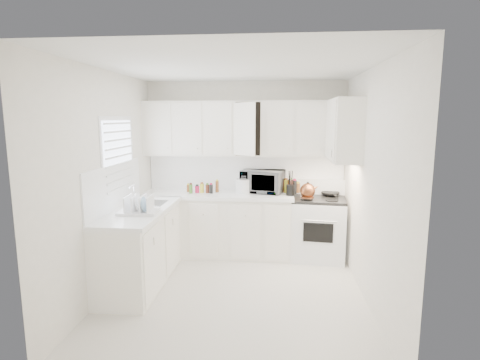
# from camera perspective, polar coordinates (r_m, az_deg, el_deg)

# --- Properties ---
(floor) EXTENTS (3.20, 3.20, 0.00)m
(floor) POSITION_cam_1_polar(r_m,az_deg,el_deg) (4.70, -0.81, -16.63)
(floor) COLOR silver
(floor) RESTS_ON ground
(ceiling) EXTENTS (3.20, 3.20, 0.00)m
(ceiling) POSITION_cam_1_polar(r_m,az_deg,el_deg) (4.27, -0.90, 16.63)
(ceiling) COLOR white
(ceiling) RESTS_ON ground
(wall_back) EXTENTS (3.00, 0.00, 3.00)m
(wall_back) POSITION_cam_1_polar(r_m,az_deg,el_deg) (5.87, 0.80, 1.88)
(wall_back) COLOR white
(wall_back) RESTS_ON ground
(wall_front) EXTENTS (3.00, 0.00, 3.00)m
(wall_front) POSITION_cam_1_polar(r_m,az_deg,el_deg) (2.75, -4.41, -6.64)
(wall_front) COLOR white
(wall_front) RESTS_ON ground
(wall_left) EXTENTS (0.00, 3.20, 3.20)m
(wall_left) POSITION_cam_1_polar(r_m,az_deg,el_deg) (4.70, -19.37, -0.49)
(wall_left) COLOR white
(wall_left) RESTS_ON ground
(wall_right) EXTENTS (0.00, 3.20, 3.20)m
(wall_right) POSITION_cam_1_polar(r_m,az_deg,el_deg) (4.40, 18.96, -1.10)
(wall_right) COLOR white
(wall_right) RESTS_ON ground
(window_blinds) EXTENTS (0.06, 0.96, 1.06)m
(window_blinds) POSITION_cam_1_polar(r_m,az_deg,el_deg) (4.97, -17.65, 3.02)
(window_blinds) COLOR white
(window_blinds) RESTS_ON wall_left
(lower_cabinets_back) EXTENTS (2.22, 0.60, 0.90)m
(lower_cabinets_back) POSITION_cam_1_polar(r_m,az_deg,el_deg) (5.80, -3.32, -6.82)
(lower_cabinets_back) COLOR white
(lower_cabinets_back) RESTS_ON floor
(lower_cabinets_left) EXTENTS (0.60, 1.60, 0.90)m
(lower_cabinets_left) POSITION_cam_1_polar(r_m,az_deg,el_deg) (4.97, -14.68, -9.87)
(lower_cabinets_left) COLOR white
(lower_cabinets_left) RESTS_ON floor
(countertop_back) EXTENTS (2.24, 0.64, 0.05)m
(countertop_back) POSITION_cam_1_polar(r_m,az_deg,el_deg) (5.67, -3.38, -2.23)
(countertop_back) COLOR white
(countertop_back) RESTS_ON lower_cabinets_back
(countertop_left) EXTENTS (0.64, 1.62, 0.05)m
(countertop_left) POSITION_cam_1_polar(r_m,az_deg,el_deg) (4.84, -14.79, -4.55)
(countertop_left) COLOR white
(countertop_left) RESTS_ON lower_cabinets_left
(backsplash_back) EXTENTS (2.98, 0.02, 0.55)m
(backsplash_back) POSITION_cam_1_polar(r_m,az_deg,el_deg) (5.87, 0.79, 1.15)
(backsplash_back) COLOR white
(backsplash_back) RESTS_ON wall_back
(backsplash_left) EXTENTS (0.02, 1.60, 0.55)m
(backsplash_left) POSITION_cam_1_polar(r_m,az_deg,el_deg) (4.89, -18.25, -0.97)
(backsplash_left) COLOR white
(backsplash_left) RESTS_ON wall_left
(upper_cabinets_back) EXTENTS (3.00, 0.33, 0.80)m
(upper_cabinets_back) POSITION_cam_1_polar(r_m,az_deg,el_deg) (5.69, 0.68, 3.67)
(upper_cabinets_back) COLOR white
(upper_cabinets_back) RESTS_ON wall_back
(upper_cabinets_right) EXTENTS (0.33, 0.90, 0.80)m
(upper_cabinets_right) POSITION_cam_1_polar(r_m,az_deg,el_deg) (5.13, 15.15, 2.75)
(upper_cabinets_right) COLOR white
(upper_cabinets_right) RESTS_ON wall_right
(sink) EXTENTS (0.42, 0.38, 0.30)m
(sink) POSITION_cam_1_polar(r_m,az_deg,el_deg) (5.13, -13.53, -2.06)
(sink) COLOR gray
(sink) RESTS_ON countertop_left
(stove) EXTENTS (0.82, 0.70, 1.16)m
(stove) POSITION_cam_1_polar(r_m,az_deg,el_deg) (5.70, 11.65, -5.90)
(stove) COLOR white
(stove) RESTS_ON floor
(tea_kettle) EXTENTS (0.27, 0.23, 0.24)m
(tea_kettle) POSITION_cam_1_polar(r_m,az_deg,el_deg) (5.42, 10.11, -1.42)
(tea_kettle) COLOR brown
(tea_kettle) RESTS_ON stove
(frying_pan) EXTENTS (0.34, 0.49, 0.04)m
(frying_pan) POSITION_cam_1_polar(r_m,az_deg,el_deg) (5.79, 13.37, -1.82)
(frying_pan) COLOR black
(frying_pan) RESTS_ON stove
(microwave) EXTENTS (0.67, 0.48, 0.41)m
(microwave) POSITION_cam_1_polar(r_m,az_deg,el_deg) (5.72, 3.41, 0.20)
(microwave) COLOR gray
(microwave) RESTS_ON countertop_back
(rice_cooker) EXTENTS (0.30, 0.30, 0.24)m
(rice_cooker) POSITION_cam_1_polar(r_m,az_deg,el_deg) (5.67, 0.58, -0.71)
(rice_cooker) COLOR white
(rice_cooker) RESTS_ON countertop_back
(paper_towel) EXTENTS (0.12, 0.12, 0.27)m
(paper_towel) POSITION_cam_1_polar(r_m,az_deg,el_deg) (5.83, 0.27, -0.31)
(paper_towel) COLOR white
(paper_towel) RESTS_ON countertop_back
(utensil_crock) EXTENTS (0.14, 0.14, 0.37)m
(utensil_crock) POSITION_cam_1_polar(r_m,az_deg,el_deg) (5.51, 7.56, -0.41)
(utensil_crock) COLOR black
(utensil_crock) RESTS_ON countertop_back
(dish_rack) EXTENTS (0.46, 0.36, 0.24)m
(dish_rack) POSITION_cam_1_polar(r_m,az_deg,el_deg) (4.61, -15.00, -3.37)
(dish_rack) COLOR white
(dish_rack) RESTS_ON countertop_left
(spice_left_0) EXTENTS (0.06, 0.06, 0.13)m
(spice_left_0) POSITION_cam_1_polar(r_m,az_deg,el_deg) (5.87, -7.65, -1.02)
(spice_left_0) COLOR brown
(spice_left_0) RESTS_ON countertop_back
(spice_left_1) EXTENTS (0.06, 0.06, 0.13)m
(spice_left_1) POSITION_cam_1_polar(r_m,az_deg,el_deg) (5.76, -7.12, -1.19)
(spice_left_1) COLOR #467D29
(spice_left_1) RESTS_ON countertop_back
(spice_left_2) EXTENTS (0.06, 0.06, 0.13)m
(spice_left_2) POSITION_cam_1_polar(r_m,az_deg,el_deg) (5.84, -6.21, -1.05)
(spice_left_2) COLOR #C31A46
(spice_left_2) RESTS_ON countertop_back
(spice_left_3) EXTENTS (0.06, 0.06, 0.13)m
(spice_left_3) POSITION_cam_1_polar(r_m,az_deg,el_deg) (5.73, -5.65, -1.22)
(spice_left_3) COLOR yellow
(spice_left_3) RESTS_ON countertop_back
(spice_left_4) EXTENTS (0.06, 0.06, 0.13)m
(spice_left_4) POSITION_cam_1_polar(r_m,az_deg,el_deg) (5.81, -4.76, -1.07)
(spice_left_4) COLOR #5A2719
(spice_left_4) RESTS_ON countertop_back
(spice_left_5) EXTENTS (0.06, 0.06, 0.13)m
(spice_left_5) POSITION_cam_1_polar(r_m,az_deg,el_deg) (5.71, -4.18, -1.25)
(spice_left_5) COLOR black
(spice_left_5) RESTS_ON countertop_back
(spice_left_6) EXTENTS (0.06, 0.06, 0.13)m
(spice_left_6) POSITION_cam_1_polar(r_m,az_deg,el_deg) (5.78, -3.30, -1.10)
(spice_left_6) COLOR brown
(spice_left_6) RESTS_ON countertop_back
(sauce_right_0) EXTENTS (0.06, 0.06, 0.19)m
(sauce_right_0) POSITION_cam_1_polar(r_m,az_deg,el_deg) (5.76, 6.45, -0.89)
(sauce_right_0) COLOR #C31A46
(sauce_right_0) RESTS_ON countertop_back
(sauce_right_1) EXTENTS (0.06, 0.06, 0.19)m
(sauce_right_1) POSITION_cam_1_polar(r_m,az_deg,el_deg) (5.70, 7.02, -1.00)
(sauce_right_1) COLOR yellow
(sauce_right_1) RESTS_ON countertop_back
(sauce_right_2) EXTENTS (0.06, 0.06, 0.19)m
(sauce_right_2) POSITION_cam_1_polar(r_m,az_deg,el_deg) (5.76, 7.55, -0.91)
(sauce_right_2) COLOR #5A2719
(sauce_right_2) RESTS_ON countertop_back
(sauce_right_3) EXTENTS (0.06, 0.06, 0.19)m
(sauce_right_3) POSITION_cam_1_polar(r_m,az_deg,el_deg) (5.70, 8.12, -1.02)
(sauce_right_3) COLOR black
(sauce_right_3) RESTS_ON countertop_back
(sauce_right_4) EXTENTS (0.06, 0.06, 0.19)m
(sauce_right_4) POSITION_cam_1_polar(r_m,az_deg,el_deg) (5.77, 8.64, -0.92)
(sauce_right_4) COLOR brown
(sauce_right_4) RESTS_ON countertop_back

